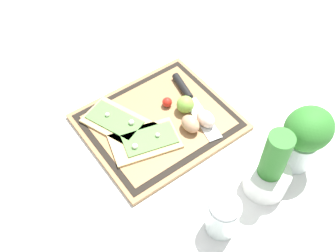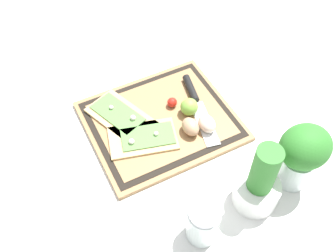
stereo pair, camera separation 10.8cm
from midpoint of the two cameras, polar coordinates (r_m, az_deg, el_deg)
name	(u,v)px [view 1 (the left image)]	position (r m, az deg, el deg)	size (l,w,h in m)	color
ground_plane	(159,123)	(1.13, -4.06, 0.20)	(6.00, 6.00, 0.00)	silver
cutting_board	(159,122)	(1.12, -4.08, 0.45)	(0.41, 0.35, 0.02)	#997047
pizza_slice_near	(118,122)	(1.12, -10.02, 0.38)	(0.17, 0.22, 0.02)	tan
pizza_slice_far	(146,141)	(1.07, -6.11, -2.35)	(0.21, 0.15, 0.02)	tan
knife	(188,95)	(1.16, 0.26, 4.34)	(0.08, 0.26, 0.02)	silver
egg_brown	(190,124)	(1.08, 0.43, 0.13)	(0.04, 0.06, 0.04)	tan
egg_pink	(206,119)	(1.09, 2.70, 0.88)	(0.04, 0.06, 0.04)	beige
lime	(185,104)	(1.12, -0.23, 2.98)	(0.05, 0.05, 0.05)	#7FB742
cherry_tomato_red	(167,102)	(1.14, -2.84, 3.31)	(0.03, 0.03, 0.03)	red
herb_pot	(269,171)	(0.97, 11.43, -6.71)	(0.11, 0.11, 0.21)	white
sauce_jar	(223,217)	(0.92, 4.54, -13.34)	(0.07, 0.07, 0.11)	silver
herb_glass	(306,136)	(0.99, 16.47, -1.56)	(0.13, 0.11, 0.20)	silver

